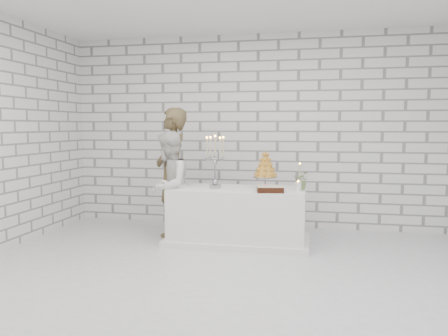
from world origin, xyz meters
The scene contains 12 objects.
ground centered at (0.00, 0.00, 0.00)m, with size 6.00×5.00×0.01m, color silver.
wall_back centered at (0.00, 2.50, 1.50)m, with size 6.00×0.01×3.00m, color white.
wall_front centered at (0.00, -2.50, 1.50)m, with size 6.00×0.01×3.00m, color white.
cake_table centered at (-0.13, 1.41, 0.38)m, with size 1.80×0.80×0.75m, color white.
groom centered at (-1.13, 1.66, 0.92)m, with size 0.67×0.44×1.85m, color #493C27.
bride centered at (-1.08, 1.36, 0.76)m, with size 0.74×0.57×1.51m, color white.
candelabra centered at (-0.43, 1.36, 1.11)m, with size 0.29×0.29×0.72m, color #9999A3, non-canonical shape.
croquembouche centered at (0.24, 1.49, 1.00)m, with size 0.33×0.33×0.51m, color #A26C21, non-canonical shape.
chocolate_cake centered at (0.33, 1.16, 0.79)m, with size 0.33×0.23×0.08m, color black.
pillar_candle centered at (0.68, 1.31, 0.81)m, with size 0.08×0.08×0.12m, color white.
extra_taper centered at (0.69, 1.62, 0.91)m, with size 0.06×0.06×0.32m, color #C2BA94.
flowers centered at (0.72, 1.44, 0.87)m, with size 0.22×0.19×0.25m, color #4E6931.
Camera 1 is at (0.86, -4.36, 1.59)m, focal length 35.22 mm.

